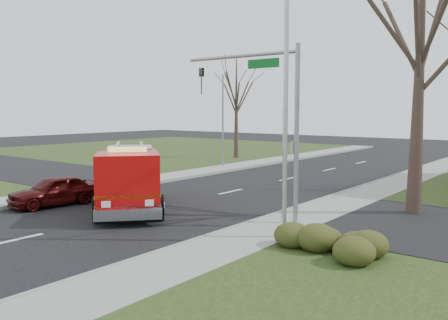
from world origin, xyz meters
The scene contains 11 objects.
ground centered at (0.00, 0.00, 0.00)m, with size 120.00×120.00×0.00m, color black.
sidewalk_right centered at (6.20, 0.00, 0.07)m, with size 2.40×80.00×0.15m, color gray.
sidewalk_left centered at (-6.20, 0.00, 0.07)m, with size 2.40×80.00×0.15m, color gray.
hedge_corner centered at (9.00, -1.00, 0.58)m, with size 2.80×2.00×0.90m, color #2E3914.
bare_tree_near centered at (9.50, 6.00, 7.41)m, with size 6.00×6.00×12.00m.
bare_tree_left centered at (-10.00, 20.00, 5.56)m, with size 4.50×4.50×9.00m.
traffic_signal_mast centered at (5.21, 1.50, 4.71)m, with size 5.29×0.18×6.80m.
streetlight_pole centered at (7.14, -0.50, 4.55)m, with size 1.48×0.16×8.40m.
utility_pole_far centered at (-6.80, 14.00, 3.50)m, with size 0.14×0.14×7.00m, color gray.
fire_engine centered at (-0.90, -0.20, 1.32)m, with size 7.04×6.65×2.92m.
parked_car_maroon centered at (-4.20, -1.84, 0.69)m, with size 1.63×4.05×1.38m, color #3E0A09.
Camera 1 is at (15.17, -13.94, 4.39)m, focal length 38.00 mm.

